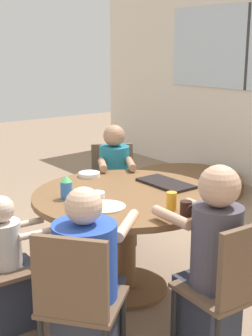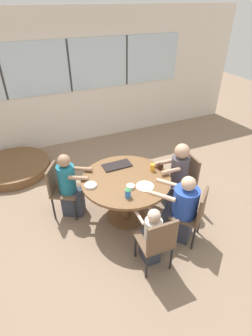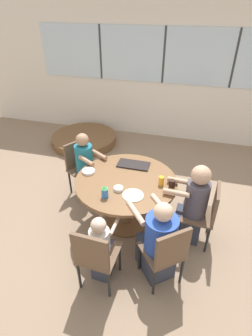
{
  "view_description": "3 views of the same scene",
  "coord_description": "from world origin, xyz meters",
  "px_view_note": "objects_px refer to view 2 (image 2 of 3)",
  "views": [
    {
      "loc": [
        2.46,
        -1.86,
        1.71
      ],
      "look_at": [
        0.0,
        0.0,
        0.91
      ],
      "focal_mm": 50.0,
      "sensor_mm": 36.0,
      "label": 1
    },
    {
      "loc": [
        -1.26,
        -2.79,
        2.93
      ],
      "look_at": [
        0.0,
        0.0,
        0.91
      ],
      "focal_mm": 28.0,
      "sensor_mm": 36.0,
      "label": 2
    },
    {
      "loc": [
        0.7,
        -2.59,
        2.68
      ],
      "look_at": [
        0.0,
        0.0,
        0.91
      ],
      "focal_mm": 28.0,
      "sensor_mm": 36.0,
      "label": 3
    }
  ],
  "objects_px": {
    "chair_for_man_teal_shirt": "(194,212)",
    "sippy_cup": "(128,192)",
    "person_man_teal_shirt": "(181,211)",
    "person_man_blue_shirt": "(177,178)",
    "chair_for_man_blue_shirt": "(186,177)",
    "juice_glass": "(153,168)",
    "chair_for_woman_green_shirt": "(59,186)",
    "folded_table_stack": "(14,167)",
    "bowl_white_shallow": "(131,187)",
    "chair_for_toddler": "(158,241)",
    "coffee_mug": "(160,166)",
    "bowl_cereal": "(91,185)",
    "person_woman_green_shirt": "(70,188)",
    "person_toddler": "(151,237)"
  },
  "relations": [
    {
      "from": "person_man_blue_shirt",
      "to": "person_man_teal_shirt",
      "type": "distance_m",
      "value": 0.69
    },
    {
      "from": "chair_for_man_blue_shirt",
      "to": "person_woman_green_shirt",
      "type": "relative_size",
      "value": 0.8
    },
    {
      "from": "chair_for_man_blue_shirt",
      "to": "person_toddler",
      "type": "xyz_separation_m",
      "value": [
        -1.06,
        -0.79,
        -0.11
      ]
    },
    {
      "from": "sippy_cup",
      "to": "juice_glass",
      "type": "distance_m",
      "value": 0.72
    },
    {
      "from": "bowl_white_shallow",
      "to": "sippy_cup",
      "type": "bearing_deg",
      "value": -125.01
    },
    {
      "from": "chair_for_man_teal_shirt",
      "to": "sippy_cup",
      "type": "relative_size",
      "value": 5.37
    },
    {
      "from": "chair_for_woman_green_shirt",
      "to": "juice_glass",
      "type": "xyz_separation_m",
      "value": [
        1.32,
        -0.5,
        0.28
      ]
    },
    {
      "from": "chair_for_woman_green_shirt",
      "to": "person_man_blue_shirt",
      "type": "bearing_deg",
      "value": 102.21
    },
    {
      "from": "bowl_cereal",
      "to": "chair_for_man_teal_shirt",
      "type": "bearing_deg",
      "value": -35.46
    },
    {
      "from": "person_man_teal_shirt",
      "to": "coffee_mug",
      "type": "xyz_separation_m",
      "value": [
        0.04,
        0.68,
        0.32
      ]
    },
    {
      "from": "bowl_cereal",
      "to": "sippy_cup",
      "type": "bearing_deg",
      "value": -48.41
    },
    {
      "from": "coffee_mug",
      "to": "person_woman_green_shirt",
      "type": "bearing_deg",
      "value": 162.26
    },
    {
      "from": "person_toddler",
      "to": "bowl_cereal",
      "type": "height_order",
      "value": "person_toddler"
    },
    {
      "from": "chair_for_man_teal_shirt",
      "to": "sippy_cup",
      "type": "distance_m",
      "value": 0.94
    },
    {
      "from": "person_man_teal_shirt",
      "to": "juice_glass",
      "type": "bearing_deg",
      "value": 58.71
    },
    {
      "from": "chair_for_man_teal_shirt",
      "to": "bowl_white_shallow",
      "type": "bearing_deg",
      "value": 100.85
    },
    {
      "from": "chair_for_man_teal_shirt",
      "to": "sippy_cup",
      "type": "xyz_separation_m",
      "value": [
        -0.79,
        0.41,
        0.31
      ]
    },
    {
      "from": "coffee_mug",
      "to": "juice_glass",
      "type": "distance_m",
      "value": 0.13
    },
    {
      "from": "person_man_blue_shirt",
      "to": "bowl_white_shallow",
      "type": "relative_size",
      "value": 9.88
    },
    {
      "from": "person_man_blue_shirt",
      "to": "bowl_cereal",
      "type": "relative_size",
      "value": 6.69
    },
    {
      "from": "folded_table_stack",
      "to": "bowl_white_shallow",
      "type": "bearing_deg",
      "value": -57.51
    },
    {
      "from": "chair_for_man_blue_shirt",
      "to": "bowl_white_shallow",
      "type": "height_order",
      "value": "chair_for_man_blue_shirt"
    },
    {
      "from": "chair_for_toddler",
      "to": "bowl_white_shallow",
      "type": "relative_size",
      "value": 7.56
    },
    {
      "from": "coffee_mug",
      "to": "bowl_cereal",
      "type": "distance_m",
      "value": 1.1
    },
    {
      "from": "chair_for_man_blue_shirt",
      "to": "chair_for_man_teal_shirt",
      "type": "xyz_separation_m",
      "value": [
        -0.38,
        -0.73,
        0.0
      ]
    },
    {
      "from": "person_toddler",
      "to": "juice_glass",
      "type": "bearing_deg",
      "value": 63.91
    },
    {
      "from": "person_toddler",
      "to": "person_man_blue_shirt",
      "type": "bearing_deg",
      "value": 44.55
    },
    {
      "from": "bowl_white_shallow",
      "to": "person_toddler",
      "type": "bearing_deg",
      "value": -90.68
    },
    {
      "from": "bowl_white_shallow",
      "to": "chair_for_man_blue_shirt",
      "type": "bearing_deg",
      "value": 8.47
    },
    {
      "from": "chair_for_woman_green_shirt",
      "to": "chair_for_toddler",
      "type": "height_order",
      "value": "same"
    },
    {
      "from": "bowl_cereal",
      "to": "folded_table_stack",
      "type": "height_order",
      "value": "bowl_cereal"
    },
    {
      "from": "chair_for_man_blue_shirt",
      "to": "juice_glass",
      "type": "bearing_deg",
      "value": 85.36
    },
    {
      "from": "chair_for_man_teal_shirt",
      "to": "folded_table_stack",
      "type": "distance_m",
      "value": 3.59
    },
    {
      "from": "person_toddler",
      "to": "folded_table_stack",
      "type": "height_order",
      "value": "person_toddler"
    },
    {
      "from": "person_woman_green_shirt",
      "to": "chair_for_toddler",
      "type": "bearing_deg",
      "value": 55.92
    },
    {
      "from": "person_toddler",
      "to": "folded_table_stack",
      "type": "relative_size",
      "value": 0.64
    },
    {
      "from": "chair_for_toddler",
      "to": "folded_table_stack",
      "type": "distance_m",
      "value": 3.43
    },
    {
      "from": "chair_for_man_blue_shirt",
      "to": "person_man_teal_shirt",
      "type": "xyz_separation_m",
      "value": [
        -0.48,
        -0.59,
        -0.05
      ]
    },
    {
      "from": "bowl_white_shallow",
      "to": "juice_glass",
      "type": "bearing_deg",
      "value": 26.95
    },
    {
      "from": "chair_for_toddler",
      "to": "sippy_cup",
      "type": "bearing_deg",
      "value": 101.6
    },
    {
      "from": "person_man_blue_shirt",
      "to": "chair_for_man_blue_shirt",
      "type": "bearing_deg",
      "value": -90.0
    },
    {
      "from": "chair_for_man_teal_shirt",
      "to": "bowl_cereal",
      "type": "bearing_deg",
      "value": 105.58
    },
    {
      "from": "sippy_cup",
      "to": "juice_glass",
      "type": "relative_size",
      "value": 1.4
    },
    {
      "from": "chair_for_woman_green_shirt",
      "to": "person_man_blue_shirt",
      "type": "relative_size",
      "value": 0.77
    },
    {
      "from": "folded_table_stack",
      "to": "chair_for_toddler",
      "type": "bearing_deg",
      "value": -64.94
    },
    {
      "from": "person_man_blue_shirt",
      "to": "person_man_teal_shirt",
      "type": "relative_size",
      "value": 1.08
    },
    {
      "from": "chair_for_woman_green_shirt",
      "to": "chair_for_man_teal_shirt",
      "type": "xyz_separation_m",
      "value": [
        1.52,
        -1.31,
        0.0
      ]
    },
    {
      "from": "person_man_teal_shirt",
      "to": "person_man_blue_shirt",
      "type": "bearing_deg",
      "value": 22.82
    },
    {
      "from": "person_woman_green_shirt",
      "to": "person_man_blue_shirt",
      "type": "distance_m",
      "value": 1.67
    },
    {
      "from": "chair_for_woman_green_shirt",
      "to": "sippy_cup",
      "type": "distance_m",
      "value": 1.2
    }
  ]
}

